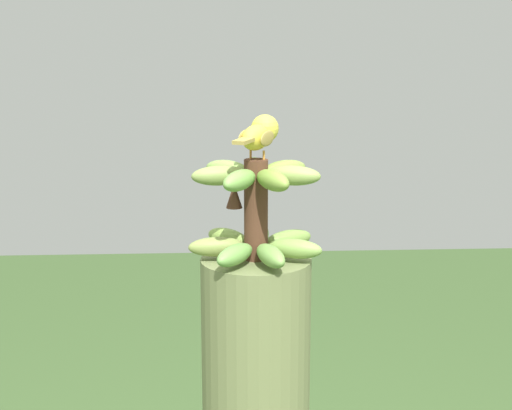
% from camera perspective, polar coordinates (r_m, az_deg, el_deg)
% --- Properties ---
extents(banana_bunch, '(0.30, 0.30, 0.22)m').
position_cam_1_polar(banana_bunch, '(1.78, -0.03, -0.33)').
color(banana_bunch, '#4C2D1E').
rests_on(banana_bunch, banana_tree).
extents(perched_bird, '(0.20, 0.11, 0.09)m').
position_cam_1_polar(perched_bird, '(1.77, 0.30, 5.04)').
color(perched_bird, '#C68933').
rests_on(perched_bird, banana_bunch).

